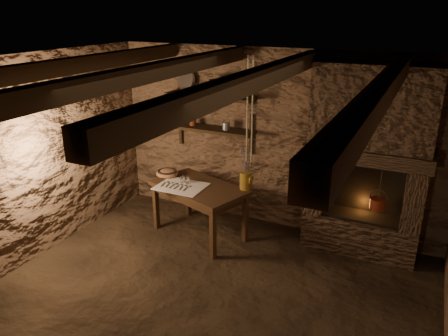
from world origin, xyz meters
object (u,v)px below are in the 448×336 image
at_px(wooden_bowl, 167,173).
at_px(iron_stockpot, 219,88).
at_px(work_table, 199,209).
at_px(red_pot, 378,203).
at_px(stoneware_jug, 246,173).

height_order(wooden_bowl, iron_stockpot, iron_stockpot).
xyz_separation_m(work_table, red_pot, (2.15, 0.47, 0.32)).
height_order(work_table, stoneware_jug, stoneware_jug).
xyz_separation_m(work_table, stoneware_jug, (0.58, 0.17, 0.54)).
bearing_deg(stoneware_jug, wooden_bowl, -163.95).
height_order(stoneware_jug, wooden_bowl, stoneware_jug).
bearing_deg(stoneware_jug, work_table, -150.00).
xyz_separation_m(stoneware_jug, wooden_bowl, (-1.14, -0.04, -0.18)).
bearing_deg(red_pot, stoneware_jug, -169.24).
xyz_separation_m(wooden_bowl, red_pot, (2.71, 0.34, -0.04)).
distance_m(work_table, wooden_bowl, 0.68).
bearing_deg(iron_stockpot, work_table, -90.20).
xyz_separation_m(work_table, iron_stockpot, (0.00, 0.59, 1.49)).
height_order(stoneware_jug, red_pot, stoneware_jug).
bearing_deg(stoneware_jug, iron_stockpot, 158.23).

